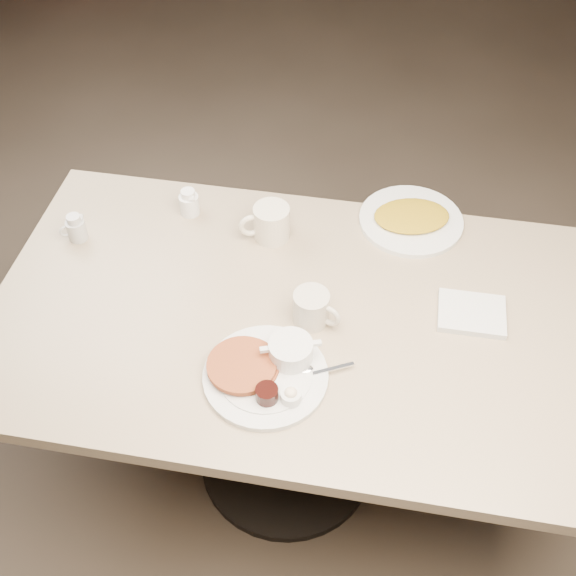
% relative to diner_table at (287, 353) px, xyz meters
% --- Properties ---
extents(room, '(7.04, 8.04, 2.84)m').
position_rel_diner_table_xyz_m(room, '(0.00, 0.00, 0.82)').
color(room, '#4C3F33').
rests_on(room, ground).
extents(diner_table, '(1.50, 0.90, 0.75)m').
position_rel_diner_table_xyz_m(diner_table, '(0.00, 0.00, 0.00)').
color(diner_table, tan).
rests_on(diner_table, ground).
extents(main_plate, '(0.38, 0.37, 0.07)m').
position_rel_diner_table_xyz_m(main_plate, '(-0.01, -0.19, 0.19)').
color(main_plate, silver).
rests_on(main_plate, diner_table).
extents(coffee_mug_near, '(0.14, 0.12, 0.09)m').
position_rel_diner_table_xyz_m(coffee_mug_near, '(0.07, -0.01, 0.22)').
color(coffee_mug_near, beige).
rests_on(coffee_mug_near, diner_table).
extents(napkin, '(0.17, 0.13, 0.02)m').
position_rel_diner_table_xyz_m(napkin, '(0.46, 0.07, 0.18)').
color(napkin, silver).
rests_on(napkin, diner_table).
extents(coffee_mug_far, '(0.15, 0.13, 0.10)m').
position_rel_diner_table_xyz_m(coffee_mug_far, '(-0.09, 0.27, 0.22)').
color(coffee_mug_far, beige).
rests_on(coffee_mug_far, diner_table).
extents(creamer_left, '(0.07, 0.06, 0.08)m').
position_rel_diner_table_xyz_m(creamer_left, '(-0.61, 0.17, 0.21)').
color(creamer_left, '#BAB9B6').
rests_on(creamer_left, diner_table).
extents(creamer_right, '(0.07, 0.08, 0.08)m').
position_rel_diner_table_xyz_m(creamer_right, '(-0.34, 0.32, 0.21)').
color(creamer_right, white).
rests_on(creamer_right, diner_table).
extents(hash_plate, '(0.36, 0.36, 0.04)m').
position_rel_diner_table_xyz_m(hash_plate, '(0.29, 0.39, 0.18)').
color(hash_plate, silver).
rests_on(hash_plate, diner_table).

